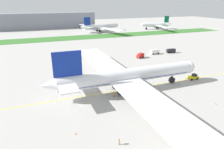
% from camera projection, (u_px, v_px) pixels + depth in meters
% --- Properties ---
extents(ground_plane, '(600.00, 600.00, 0.00)m').
position_uv_depth(ground_plane, '(134.00, 90.00, 73.46)').
color(ground_plane, '#ADAAA5').
rests_on(ground_plane, ground).
extents(apron_taxi_line, '(280.00, 0.36, 0.01)m').
position_uv_depth(apron_taxi_line, '(132.00, 88.00, 75.01)').
color(apron_taxi_line, yellow).
rests_on(apron_taxi_line, ground).
extents(grass_median_strip, '(320.00, 24.00, 0.10)m').
position_uv_depth(grass_median_strip, '(72.00, 38.00, 178.41)').
color(grass_median_strip, '#38722D').
rests_on(grass_median_strip, ground).
extents(airliner_foreground, '(59.39, 96.03, 16.33)m').
position_uv_depth(airliner_foreground, '(126.00, 76.00, 71.31)').
color(airliner_foreground, white).
rests_on(airliner_foreground, ground).
extents(pushback_tug, '(6.03, 2.48, 2.27)m').
position_uv_depth(pushback_tug, '(193.00, 77.00, 83.36)').
color(pushback_tug, yellow).
rests_on(pushback_tug, ground).
extents(ground_crew_wingwalker_port, '(0.48, 0.47, 1.65)m').
position_uv_depth(ground_crew_wingwalker_port, '(114.00, 94.00, 67.68)').
color(ground_crew_wingwalker_port, black).
rests_on(ground_crew_wingwalker_port, ground).
extents(ground_crew_marshaller_front, '(0.40, 0.49, 1.57)m').
position_uv_depth(ground_crew_marshaller_front, '(119.00, 141.00, 45.18)').
color(ground_crew_marshaller_front, black).
rests_on(ground_crew_marshaller_front, ground).
extents(ground_crew_wingwalker_starboard, '(0.51, 0.48, 1.72)m').
position_uv_depth(ground_crew_wingwalker_starboard, '(191.00, 118.00, 53.73)').
color(ground_crew_wingwalker_starboard, black).
rests_on(ground_crew_wingwalker_starboard, ground).
extents(traffic_cone_port_wing, '(0.36, 0.36, 0.58)m').
position_uv_depth(traffic_cone_port_wing, '(216.00, 103.00, 63.20)').
color(traffic_cone_port_wing, '#F2590C').
rests_on(traffic_cone_port_wing, ground).
extents(traffic_cone_starboard_wing, '(0.36, 0.36, 0.58)m').
position_uv_depth(traffic_cone_starboard_wing, '(75.00, 133.00, 48.96)').
color(traffic_cone_starboard_wing, '#F2590C').
rests_on(traffic_cone_starboard_wing, ground).
extents(service_truck_baggage_loader, '(4.85, 3.81, 2.61)m').
position_uv_depth(service_truck_baggage_loader, '(140.00, 55.00, 114.78)').
color(service_truck_baggage_loader, '#B21E19').
rests_on(service_truck_baggage_loader, ground).
extents(service_truck_fuel_bowser, '(6.02, 2.75, 2.90)m').
position_uv_depth(service_truck_fuel_bowser, '(155.00, 52.00, 123.05)').
color(service_truck_fuel_bowser, white).
rests_on(service_truck_fuel_bowser, ground).
extents(service_truck_catering_van, '(5.83, 3.03, 2.56)m').
position_uv_depth(service_truck_catering_van, '(171.00, 51.00, 126.00)').
color(service_truck_catering_van, black).
rests_on(service_truck_catering_van, ground).
extents(parked_airliner_far_left, '(46.91, 75.67, 15.70)m').
position_uv_depth(parked_airliner_far_left, '(100.00, 27.00, 213.41)').
color(parked_airliner_far_left, white).
rests_on(parked_airliner_far_left, ground).
extents(parked_airliner_far_centre, '(38.87, 60.65, 14.77)m').
position_uv_depth(parked_airliner_far_centre, '(156.00, 25.00, 233.29)').
color(parked_airliner_far_centre, white).
rests_on(parked_airliner_far_centre, ground).
extents(terminal_building, '(119.93, 20.00, 18.00)m').
position_uv_depth(terminal_building, '(44.00, 21.00, 236.41)').
color(terminal_building, gray).
rests_on(terminal_building, ground).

